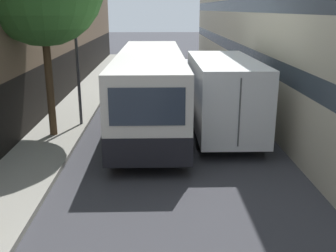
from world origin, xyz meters
name	(u,v)px	position (x,y,z in m)	size (l,w,h in m)	color
ground_plane	(170,154)	(0.00, 15.00, 0.00)	(150.00, 150.00, 0.00)	#38383D
sidewalk_left	(40,153)	(-4.49, 15.00, 0.08)	(2.11, 60.00, 0.16)	gray
bus	(151,87)	(-0.73, 18.65, 1.66)	(2.64, 11.81, 3.12)	silver
box_truck	(220,90)	(2.14, 18.11, 1.62)	(2.35, 8.65, 3.02)	silver
panel_van	(138,64)	(-1.81, 29.81, 1.15)	(1.95, 4.24, 2.08)	#BCBCC1
street_lamp	(74,4)	(-3.69, 18.32, 5.02)	(0.36, 0.80, 7.05)	#38383D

